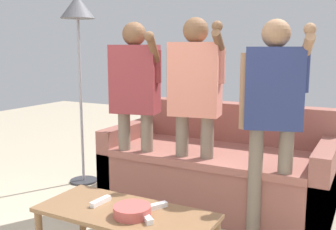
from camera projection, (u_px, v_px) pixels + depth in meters
couch at (218, 169)px, 3.48m from camera, size 1.93×0.95×0.86m
coffee_table at (125, 220)px, 2.29m from camera, size 1.06×0.46×0.42m
snack_bowl at (132, 211)px, 2.21m from camera, size 0.22×0.22×0.06m
game_remote_nunchuk at (122, 213)px, 2.19m from camera, size 0.06×0.09×0.05m
floor_lamp at (78, 22)px, 3.79m from camera, size 0.33×0.33×1.87m
player_left at (135, 93)px, 3.28m from camera, size 0.50×0.33×1.58m
player_center at (195, 94)px, 3.08m from camera, size 0.49×0.31×1.60m
player_right at (273, 105)px, 2.69m from camera, size 0.49×0.31×1.56m
game_remote_wand_near at (146, 217)px, 2.16m from camera, size 0.14×0.13×0.03m
game_remote_wand_far at (155, 206)px, 2.30m from camera, size 0.10×0.16×0.03m
game_remote_wand_spare at (100, 201)px, 2.38m from camera, size 0.05×0.16×0.03m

